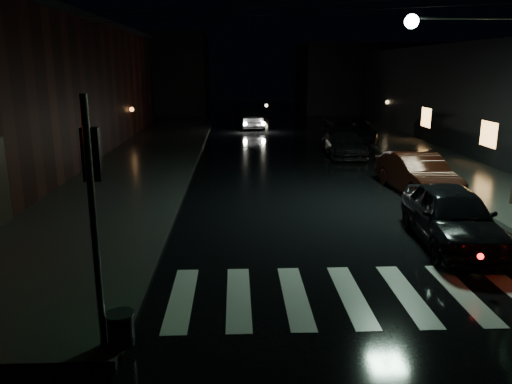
{
  "coord_description": "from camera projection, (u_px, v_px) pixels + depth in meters",
  "views": [
    {
      "loc": [
        -0.03,
        -9.17,
        4.75
      ],
      "look_at": [
        0.48,
        3.26,
        1.6
      ],
      "focal_mm": 35.0,
      "sensor_mm": 36.0,
      "label": 1
    }
  ],
  "objects": [
    {
      "name": "ground",
      "position": [
        239.0,
        309.0,
        10.05
      ],
      "size": [
        120.0,
        120.0,
        0.0
      ],
      "primitive_type": "plane",
      "color": "black",
      "rests_on": "ground"
    },
    {
      "name": "sidewalk_left",
      "position": [
        130.0,
        169.0,
        23.39
      ],
      "size": [
        6.0,
        44.0,
        0.15
      ],
      "primitive_type": "cube",
      "color": "#282826",
      "rests_on": "ground"
    },
    {
      "name": "sidewalk_right",
      "position": [
        444.0,
        166.0,
        23.99
      ],
      "size": [
        4.0,
        44.0,
        0.15
      ],
      "primitive_type": "cube",
      "color": "#282826",
      "rests_on": "ground"
    },
    {
      "name": "building_far_left",
      "position": [
        140.0,
        73.0,
        52.26
      ],
      "size": [
        14.0,
        10.0,
        8.0
      ],
      "primitive_type": "cube",
      "color": "black",
      "rests_on": "ground"
    },
    {
      "name": "building_far_right",
      "position": [
        366.0,
        78.0,
        53.33
      ],
      "size": [
        14.0,
        10.0,
        7.0
      ],
      "primitive_type": "cube",
      "color": "black",
      "rests_on": "ground"
    },
    {
      "name": "crosswalk",
      "position": [
        379.0,
        295.0,
        10.65
      ],
      "size": [
        9.0,
        3.0,
        0.01
      ],
      "primitive_type": "cube",
      "color": "beige",
      "rests_on": "ground"
    },
    {
      "name": "signal_pole_corner",
      "position": [
        108.0,
        268.0,
        8.17
      ],
      "size": [
        0.68,
        0.61,
        4.2
      ],
      "color": "slate",
      "rests_on": "ground"
    },
    {
      "name": "utility_pole",
      "position": [
        510.0,
        71.0,
        16.05
      ],
      "size": [
        4.92,
        0.44,
        8.0
      ],
      "color": "black",
      "rests_on": "ground"
    },
    {
      "name": "parked_car_a",
      "position": [
        452.0,
        216.0,
        13.51
      ],
      "size": [
        2.29,
        4.86,
        1.61
      ],
      "primitive_type": "imported",
      "rotation": [
        0.0,
        0.0,
        -0.08
      ],
      "color": "black",
      "rests_on": "ground"
    },
    {
      "name": "parked_car_b",
      "position": [
        417.0,
        174.0,
        18.96
      ],
      "size": [
        2.03,
        4.81,
        1.55
      ],
      "primitive_type": "imported",
      "rotation": [
        0.0,
        0.0,
        0.09
      ],
      "color": "black",
      "rests_on": "ground"
    },
    {
      "name": "parked_car_c",
      "position": [
        343.0,
        143.0,
        27.01
      ],
      "size": [
        2.05,
        4.83,
        1.39
      ],
      "primitive_type": "imported",
      "rotation": [
        0.0,
        0.0,
        -0.02
      ],
      "color": "black",
      "rests_on": "ground"
    },
    {
      "name": "parked_car_d",
      "position": [
        354.0,
        130.0,
        32.03
      ],
      "size": [
        3.08,
        5.57,
        1.47
      ],
      "primitive_type": "imported",
      "rotation": [
        0.0,
        0.0,
        -0.12
      ],
      "color": "black",
      "rests_on": "ground"
    },
    {
      "name": "oncoming_car",
      "position": [
        249.0,
        119.0,
        38.83
      ],
      "size": [
        2.09,
        4.62,
        1.47
      ],
      "primitive_type": "imported",
      "rotation": [
        0.0,
        0.0,
        3.26
      ],
      "color": "black",
      "rests_on": "ground"
    }
  ]
}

